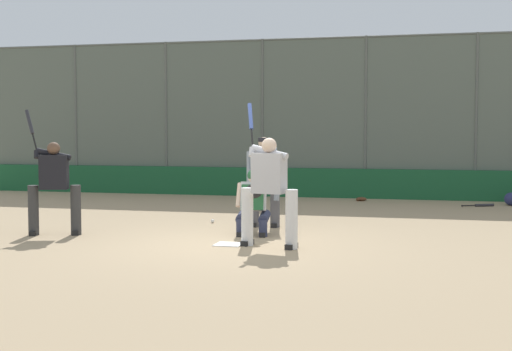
{
  "coord_description": "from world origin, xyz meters",
  "views": [
    {
      "loc": [
        -3.09,
        10.87,
        1.82
      ],
      "look_at": [
        -0.2,
        -1.0,
        1.05
      ],
      "focal_mm": 50.0,
      "sensor_mm": 36.0,
      "label": 1
    }
  ],
  "objects_px": {
    "batter_on_deck": "(54,184)",
    "catcher_behind_plate": "(253,201)",
    "spare_bat_near_backstop": "(74,200)",
    "fielding_glove_on_dirt": "(361,199)",
    "spare_bat_by_padding": "(482,205)",
    "baseball_loose": "(213,221)",
    "batter_at_plate": "(269,188)",
    "umpire_home": "(264,179)"
  },
  "relations": [
    {
      "from": "umpire_home",
      "to": "fielding_glove_on_dirt",
      "type": "relative_size",
      "value": 6.07
    },
    {
      "from": "spare_bat_by_padding",
      "to": "fielding_glove_on_dirt",
      "type": "distance_m",
      "value": 3.03
    },
    {
      "from": "baseball_loose",
      "to": "umpire_home",
      "type": "bearing_deg",
      "value": 162.92
    },
    {
      "from": "umpire_home",
      "to": "fielding_glove_on_dirt",
      "type": "height_order",
      "value": "umpire_home"
    },
    {
      "from": "fielding_glove_on_dirt",
      "to": "baseball_loose",
      "type": "height_order",
      "value": "fielding_glove_on_dirt"
    },
    {
      "from": "batter_at_plate",
      "to": "baseball_loose",
      "type": "distance_m",
      "value": 3.21
    },
    {
      "from": "spare_bat_by_padding",
      "to": "fielding_glove_on_dirt",
      "type": "height_order",
      "value": "fielding_glove_on_dirt"
    },
    {
      "from": "batter_at_plate",
      "to": "batter_on_deck",
      "type": "xyz_separation_m",
      "value": [
        3.93,
        -0.38,
        -0.05
      ]
    },
    {
      "from": "umpire_home",
      "to": "spare_bat_by_padding",
      "type": "height_order",
      "value": "umpire_home"
    },
    {
      "from": "umpire_home",
      "to": "baseball_loose",
      "type": "distance_m",
      "value": 1.47
    },
    {
      "from": "spare_bat_by_padding",
      "to": "baseball_loose",
      "type": "distance_m",
      "value": 6.98
    },
    {
      "from": "fielding_glove_on_dirt",
      "to": "batter_on_deck",
      "type": "bearing_deg",
      "value": 57.46
    },
    {
      "from": "spare_bat_near_backstop",
      "to": "baseball_loose",
      "type": "relative_size",
      "value": 10.36
    },
    {
      "from": "batter_on_deck",
      "to": "spare_bat_near_backstop",
      "type": "relative_size",
      "value": 2.86
    },
    {
      "from": "batter_at_plate",
      "to": "catcher_behind_plate",
      "type": "height_order",
      "value": "batter_at_plate"
    },
    {
      "from": "catcher_behind_plate",
      "to": "batter_on_deck",
      "type": "bearing_deg",
      "value": 7.3
    },
    {
      "from": "batter_on_deck",
      "to": "fielding_glove_on_dirt",
      "type": "bearing_deg",
      "value": -140.94
    },
    {
      "from": "catcher_behind_plate",
      "to": "fielding_glove_on_dirt",
      "type": "distance_m",
      "value": 6.65
    },
    {
      "from": "umpire_home",
      "to": "catcher_behind_plate",
      "type": "bearing_deg",
      "value": 90.39
    },
    {
      "from": "fielding_glove_on_dirt",
      "to": "spare_bat_near_backstop",
      "type": "bearing_deg",
      "value": 15.19
    },
    {
      "from": "batter_at_plate",
      "to": "baseball_loose",
      "type": "relative_size",
      "value": 30.71
    },
    {
      "from": "umpire_home",
      "to": "batter_on_deck",
      "type": "relative_size",
      "value": 0.77
    },
    {
      "from": "spare_bat_near_backstop",
      "to": "fielding_glove_on_dirt",
      "type": "distance_m",
      "value": 7.38
    },
    {
      "from": "batter_at_plate",
      "to": "spare_bat_near_backstop",
      "type": "height_order",
      "value": "batter_at_plate"
    },
    {
      "from": "spare_bat_near_backstop",
      "to": "spare_bat_by_padding",
      "type": "bearing_deg",
      "value": -106.23
    },
    {
      "from": "spare_bat_near_backstop",
      "to": "batter_at_plate",
      "type": "bearing_deg",
      "value": -155.25
    },
    {
      "from": "spare_bat_near_backstop",
      "to": "fielding_glove_on_dirt",
      "type": "relative_size",
      "value": 2.74
    },
    {
      "from": "catcher_behind_plate",
      "to": "spare_bat_by_padding",
      "type": "height_order",
      "value": "catcher_behind_plate"
    },
    {
      "from": "catcher_behind_plate",
      "to": "batter_on_deck",
      "type": "relative_size",
      "value": 0.52
    },
    {
      "from": "batter_on_deck",
      "to": "catcher_behind_plate",
      "type": "bearing_deg",
      "value": 174.76
    },
    {
      "from": "umpire_home",
      "to": "spare_bat_near_backstop",
      "type": "height_order",
      "value": "umpire_home"
    },
    {
      "from": "batter_at_plate",
      "to": "spare_bat_near_backstop",
      "type": "bearing_deg",
      "value": -29.09
    },
    {
      "from": "fielding_glove_on_dirt",
      "to": "umpire_home",
      "type": "bearing_deg",
      "value": 76.49
    },
    {
      "from": "spare_bat_by_padding",
      "to": "baseball_loose",
      "type": "xyz_separation_m",
      "value": [
        5.39,
        4.43,
        0.0
      ]
    },
    {
      "from": "umpire_home",
      "to": "baseball_loose",
      "type": "xyz_separation_m",
      "value": [
        1.13,
        -0.35,
        -0.88
      ]
    },
    {
      "from": "batter_at_plate",
      "to": "catcher_behind_plate",
      "type": "xyz_separation_m",
      "value": [
        0.54,
        -1.17,
        -0.34
      ]
    },
    {
      "from": "batter_at_plate",
      "to": "batter_on_deck",
      "type": "height_order",
      "value": "batter_at_plate"
    },
    {
      "from": "batter_on_deck",
      "to": "umpire_home",
      "type": "bearing_deg",
      "value": -169.6
    },
    {
      "from": "catcher_behind_plate",
      "to": "baseball_loose",
      "type": "height_order",
      "value": "catcher_behind_plate"
    },
    {
      "from": "catcher_behind_plate",
      "to": "spare_bat_by_padding",
      "type": "xyz_separation_m",
      "value": [
        -4.22,
        -5.83,
        -0.56
      ]
    },
    {
      "from": "batter_at_plate",
      "to": "umpire_home",
      "type": "xyz_separation_m",
      "value": [
        0.59,
        -2.22,
        -0.02
      ]
    },
    {
      "from": "batter_at_plate",
      "to": "fielding_glove_on_dirt",
      "type": "xyz_separation_m",
      "value": [
        -0.73,
        -7.68,
        -0.88
      ]
    }
  ]
}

